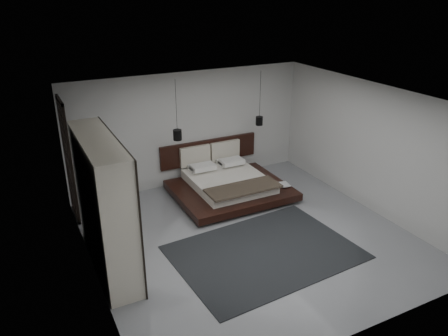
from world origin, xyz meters
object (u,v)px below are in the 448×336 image
rug (265,252)px  wardrobe (104,205)px  pendant_right (259,121)px  bed (228,183)px  pendant_left (177,135)px  lattice_screen (68,160)px

rug → wardrobe: bearing=160.7°
pendant_right → wardrobe: (-4.27, -2.01, -0.38)m
bed → pendant_left: bearing=159.8°
lattice_screen → pendant_right: bearing=-1.8°
bed → rug: (-0.52, -2.55, -0.27)m
pendant_left → pendant_right: (2.15, 0.00, 0.04)m
lattice_screen → pendant_left: 2.39m
bed → rug: size_ratio=0.78×
bed → wardrobe: 3.70m
pendant_right → wardrobe: 4.73m
pendant_left → wardrobe: size_ratio=0.56×
pendant_right → rug: pendant_right is taller
pendant_left → bed: bearing=-20.2°
pendant_right → wardrobe: size_ratio=0.54×
bed → pendant_left: 1.70m
lattice_screen → wardrobe: lattice_screen is taller
pendant_left → lattice_screen: bearing=176.6°
pendant_right → rug: 3.70m
pendant_left → rug: size_ratio=0.41×
lattice_screen → wardrobe: size_ratio=1.06×
pendant_right → wardrobe: pendant_right is taller
bed → pendant_right: pendant_right is taller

